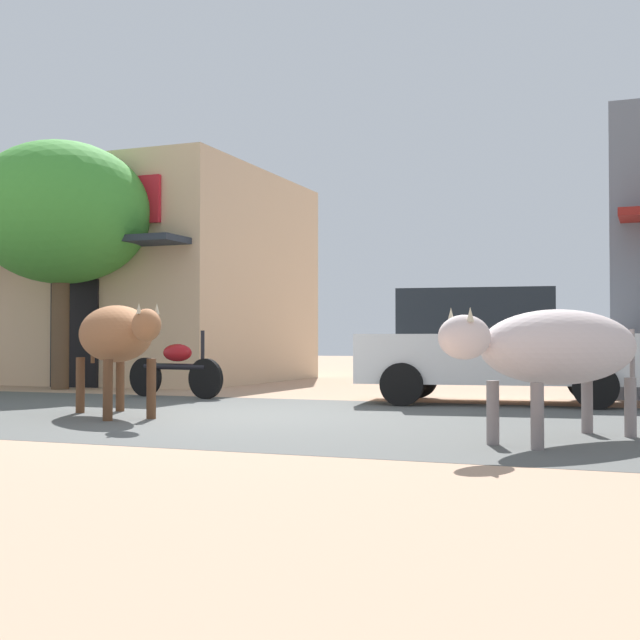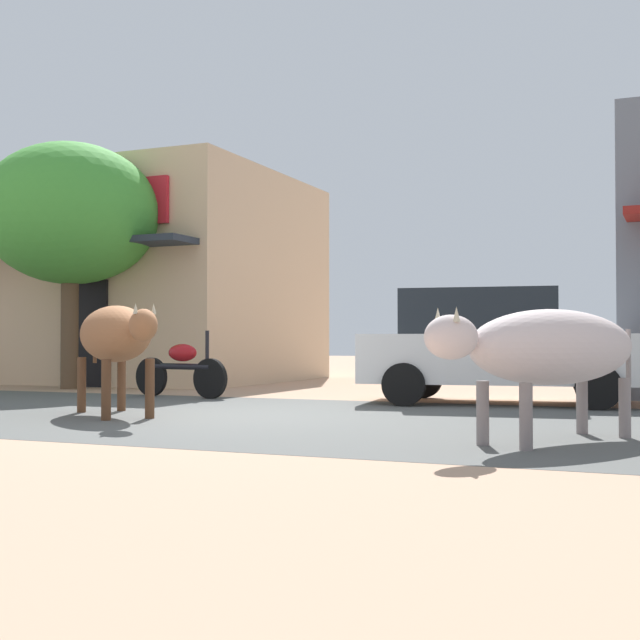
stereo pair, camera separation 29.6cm
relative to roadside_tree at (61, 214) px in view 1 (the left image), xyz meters
name	(u,v)px [view 1 (the left image)]	position (x,y,z in m)	size (l,w,h in m)	color
ground	(234,416)	(5.65, -3.94, -3.29)	(80.00, 80.00, 0.00)	tan
asphalt_road	(234,416)	(5.65, -3.94, -3.29)	(72.00, 6.03, 0.00)	#4F514F
storefront_left_cafe	(107,281)	(-1.56, 3.66, -0.99)	(8.23, 6.83, 4.58)	#D6B48D
roadside_tree	(61,214)	(0.00, 0.00, 0.00)	(3.33, 3.33, 4.64)	brown
parked_hatchback_car	(492,345)	(8.15, -0.63, -2.45)	(4.15, 2.38, 1.64)	silver
parked_motorcycle	(176,368)	(3.27, -1.29, -2.82)	(1.86, 0.39, 1.06)	black
cow_near_brown	(116,335)	(4.36, -4.50, -2.32)	(2.20, 1.92, 1.33)	#99603B
cow_far_dark	(559,348)	(9.58, -5.23, -2.45)	(1.72, 2.67, 1.19)	beige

